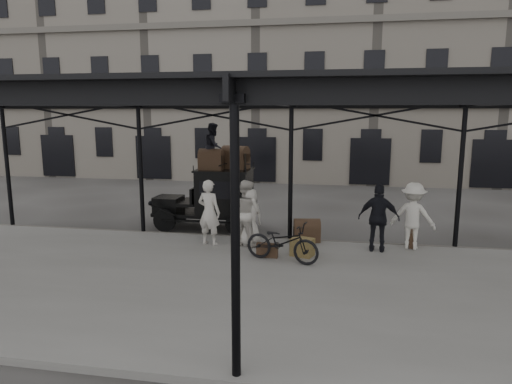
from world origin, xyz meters
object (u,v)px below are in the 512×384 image
porter_official (379,218)px  steamer_trunk_roof_near (211,161)px  steamer_trunk_platform (307,232)px  taxi (216,196)px  porter_left (209,212)px  bicycle (282,242)px

porter_official → steamer_trunk_roof_near: (-5.52, 1.93, 1.34)m
steamer_trunk_roof_near → steamer_trunk_platform: (3.42, -1.24, -2.03)m
taxi → porter_left: (0.42, -2.37, -0.05)m
bicycle → steamer_trunk_roof_near: size_ratio=2.52×
taxi → steamer_trunk_platform: bearing=-24.0°
taxi → porter_official: (5.44, -2.18, -0.06)m
bicycle → steamer_trunk_roof_near: bearing=56.0°
taxi → steamer_trunk_platform: 3.73m
taxi → porter_left: size_ratio=1.82×
porter_left → steamer_trunk_platform: (2.91, 0.88, -0.70)m
porter_left → steamer_trunk_roof_near: size_ratio=2.43×
taxi → steamer_trunk_roof_near: bearing=-108.1°
taxi → porter_official: bearing=-21.8°
steamer_trunk_platform → bicycle: bearing=-114.1°
porter_official → steamer_trunk_roof_near: 6.00m
bicycle → steamer_trunk_platform: bearing=1.0°
taxi → porter_left: taxi is taller
taxi → porter_official: size_ratio=1.84×
bicycle → steamer_trunk_platform: 2.17m
taxi → porter_left: 2.40m
taxi → steamer_trunk_roof_near: steamer_trunk_roof_near is taller
porter_left → bicycle: bearing=167.6°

